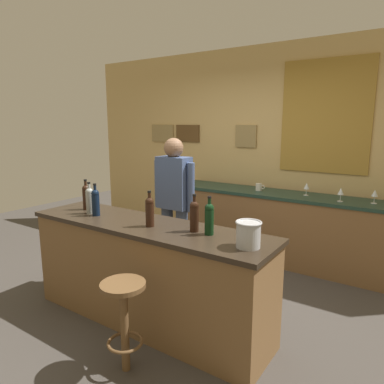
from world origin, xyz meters
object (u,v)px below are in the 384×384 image
bartender (174,201)px  ice_bucket (248,234)px  coffee_mug (259,187)px  wine_glass_c (375,194)px  wine_bottle_e (194,215)px  wine_bottle_d (150,211)px  wine_glass_b (341,192)px  bar_stool (124,312)px  wine_bottle_b (90,200)px  wine_bottle_a (86,196)px  wine_bottle_f (209,218)px  wine_glass_a (307,187)px  wine_bottle_c (96,201)px

bartender → ice_bucket: (1.27, -0.84, 0.08)m
ice_bucket → coffee_mug: 2.26m
bartender → wine_glass_c: bearing=34.9°
wine_bottle_e → wine_bottle_d: bearing=-166.8°
wine_bottle_d → coffee_mug: 2.10m
wine_bottle_d → wine_glass_b: size_ratio=1.97×
bar_stool → wine_bottle_b: bearing=150.3°
bartender → wine_bottle_a: bartender is taller
wine_glass_c → wine_bottle_f: bearing=-114.4°
bar_stool → wine_bottle_d: bearing=111.1°
wine_bottle_b → wine_glass_a: 2.56m
bartender → wine_glass_b: (1.48, 1.16, 0.07)m
wine_bottle_e → wine_glass_a: bearing=81.6°
wine_bottle_e → ice_bucket: 0.53m
wine_bottle_f → ice_bucket: size_ratio=1.63×
bartender → bar_stool: bartender is taller
bartender → ice_bucket: bartender is taller
wine_glass_b → coffee_mug: size_ratio=1.24×
wine_bottle_e → wine_glass_b: bearing=69.3°
wine_glass_a → wine_glass_b: size_ratio=1.00×
wine_bottle_d → wine_glass_a: bearing=72.1°
wine_glass_a → coffee_mug: size_ratio=1.24×
bar_stool → wine_bottle_c: bearing=148.3°
wine_bottle_b → wine_bottle_c: bearing=-11.3°
bartender → wine_bottle_d: size_ratio=5.29×
ice_bucket → wine_glass_c: 2.17m
wine_bottle_f → wine_bottle_c: bearing=-175.0°
wine_glass_a → bar_stool: bearing=-100.1°
wine_bottle_b → wine_bottle_f: 1.29m
wine_bottle_a → bar_stool: bearing=-29.7°
bar_stool → wine_glass_c: bearing=65.1°
wine_bottle_b → wine_glass_b: wine_bottle_b is taller
bar_stool → wine_bottle_a: wine_bottle_a is taller
bartender → wine_bottle_f: size_ratio=5.29×
coffee_mug → wine_glass_c: bearing=0.1°
wine_bottle_b → wine_bottle_e: 1.15m
wine_bottle_b → wine_bottle_c: same height
wine_bottle_b → wine_glass_b: bearing=46.8°
wine_bottle_a → ice_bucket: 1.82m
wine_bottle_b → ice_bucket: size_ratio=1.63×
wine_bottle_a → ice_bucket: size_ratio=1.63×
wine_bottle_d → wine_bottle_b: bearing=179.5°
wine_bottle_a → wine_glass_a: 2.59m
bar_stool → wine_bottle_a: 1.42m
wine_bottle_d → wine_glass_b: 2.28m
wine_bottle_d → bartender: bearing=113.9°
bar_stool → wine_bottle_d: size_ratio=2.22×
wine_bottle_c → wine_glass_c: (2.09, 2.11, -0.05)m
bar_stool → coffee_mug: size_ratio=5.44×
wine_glass_b → bartender: bearing=-141.9°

